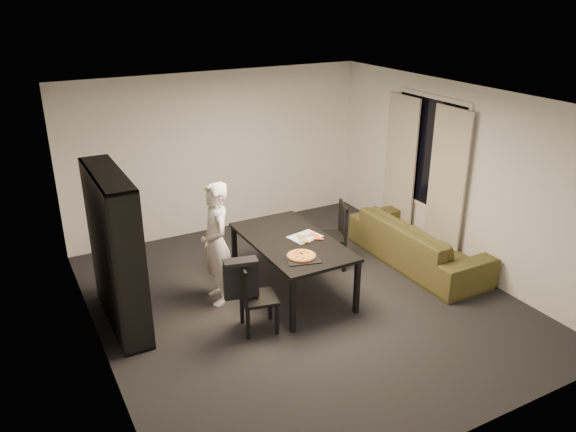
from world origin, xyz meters
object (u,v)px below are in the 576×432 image
chair_left (252,293)px  pepperoni_pizza (301,256)px  dining_table (292,245)px  sofa (418,243)px  chair_right (335,231)px  baking_tray (303,259)px  bookshelf (116,251)px  person (216,244)px

chair_left → pepperoni_pizza: (0.70, 0.08, 0.28)m
dining_table → chair_left: 1.05m
chair_left → sofa: size_ratio=0.38×
dining_table → chair_left: (-0.85, -0.58, -0.19)m
chair_right → baking_tray: chair_right is taller
bookshelf → pepperoni_pizza: bookshelf is taller
person → pepperoni_pizza: person is taller
person → pepperoni_pizza: (0.80, -0.76, -0.02)m
chair_left → person: bearing=19.1°
chair_right → sofa: 1.25m
chair_left → sofa: bearing=-68.8°
dining_table → sofa: dining_table is taller
chair_left → chair_right: 1.98m
pepperoni_pizza → baking_tray: bearing=-98.2°
bookshelf → chair_right: 3.07m
chair_right → baking_tray: bearing=-28.6°
bookshelf → baking_tray: 2.19m
chair_left → chair_right: size_ratio=0.90×
bookshelf → chair_left: (1.30, -0.91, -0.45)m
chair_left → person: person is taller
bookshelf → chair_right: (3.05, 0.03, -0.40)m
baking_tray → dining_table: bearing=74.8°
bookshelf → person: bookshelf is taller
bookshelf → chair_right: bearing=0.5°
bookshelf → sofa: bookshelf is taller
dining_table → chair_right: bearing=21.3°
chair_right → person: bearing=-66.2°
bookshelf → dining_table: bookshelf is taller
bookshelf → pepperoni_pizza: (2.00, -0.83, -0.17)m
bookshelf → sofa: size_ratio=0.84×
chair_left → person: 0.90m
baking_tray → pepperoni_pizza: bearing=81.8°
chair_right → chair_left: bearing=-41.1°
bookshelf → baking_tray: bookshelf is taller
chair_left → pepperoni_pizza: chair_left is taller
bookshelf → pepperoni_pizza: 2.18m
bookshelf → chair_right: size_ratio=1.97×
dining_table → chair_left: bearing=-145.4°
baking_tray → pepperoni_pizza: size_ratio=1.14×
dining_table → person: 0.98m
dining_table → person: (-0.94, 0.25, 0.12)m
person → sofa: bearing=88.2°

